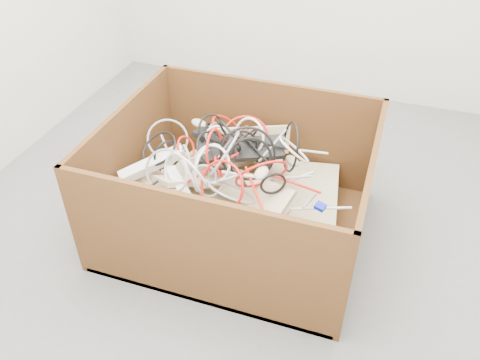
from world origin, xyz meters
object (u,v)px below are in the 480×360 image
(power_strip_right, at_px, (180,187))
(vga_plug, at_px, (320,207))
(cardboard_box, at_px, (236,206))
(power_strip_left, at_px, (152,164))

(power_strip_right, xyz_separation_m, vga_plug, (0.63, 0.07, 0.00))
(vga_plug, bearing_deg, cardboard_box, -177.75)
(power_strip_right, distance_m, vga_plug, 0.63)
(cardboard_box, bearing_deg, vga_plug, -13.04)
(cardboard_box, relative_size, power_strip_right, 4.67)
(power_strip_left, height_order, vga_plug, power_strip_left)
(cardboard_box, distance_m, power_strip_right, 0.33)
(power_strip_right, relative_size, vga_plug, 5.68)
(power_strip_left, relative_size, vga_plug, 7.25)
(vga_plug, bearing_deg, power_strip_right, -157.94)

